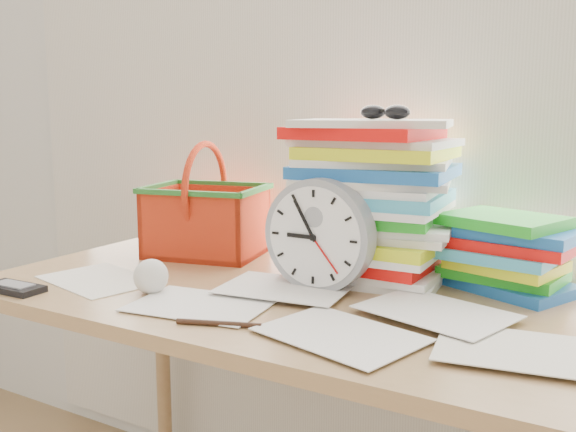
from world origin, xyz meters
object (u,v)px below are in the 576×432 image
Objects in this scene: clock at (319,235)px; book_stack at (511,254)px; calculator at (14,288)px; desk at (296,326)px; basket at (206,200)px; paper_stack at (371,200)px.

clock reaches higher than book_stack.
clock is 1.78× the size of calculator.
basket is (-0.38, 0.19, 0.22)m from desk.
clock is at bearing -108.91° from paper_stack.
book_stack is (0.30, 0.05, -0.10)m from paper_stack.
book_stack is at bearing 29.40° from clock.
basket is at bearing 71.45° from calculator.
clock is at bearing 28.90° from calculator.
calculator is (-0.14, -0.48, -0.14)m from basket.
clock reaches higher than desk.
book_stack is at bearing 31.50° from desk.
clock is at bearing -32.22° from basket.
paper_stack is 2.66× the size of calculator.
paper_stack reaches higher than desk.
paper_stack is 0.47m from basket.
book_stack is at bearing 8.98° from paper_stack.
paper_stack reaches higher than clock.
clock is (0.03, 0.04, 0.20)m from desk.
desk is at bearing -131.67° from clock.
clock is 0.41m from book_stack.
paper_stack reaches higher than basket.
book_stack is at bearing 28.30° from calculator.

